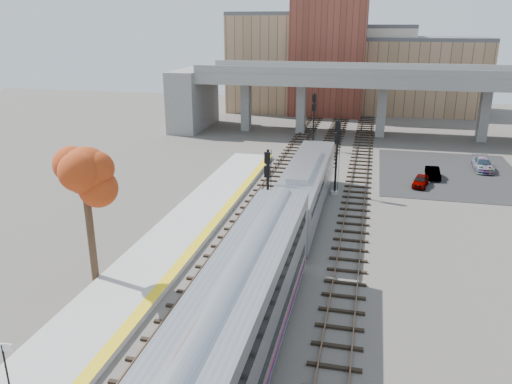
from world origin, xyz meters
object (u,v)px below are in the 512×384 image
at_px(locomotive, 305,187).
at_px(tree, 84,179).
at_px(car_b, 433,173).
at_px(coach, 225,353).
at_px(signal_mast_mid, 336,158).
at_px(signal_mast_near, 267,195).
at_px(signal_mast_far, 313,122).
at_px(car_c, 483,164).
at_px(car_a, 421,181).

distance_m(locomotive, tree, 18.20).
height_order(tree, car_b, tree).
bearing_deg(coach, car_b, 72.38).
relative_size(signal_mast_mid, tree, 0.80).
bearing_deg(signal_mast_mid, signal_mast_near, -111.82).
distance_m(coach, tree, 14.19).
xyz_separation_m(signal_mast_near, tree, (-8.63, -9.29, 3.42)).
bearing_deg(tree, signal_mast_far, 76.67).
height_order(car_b, car_c, car_c).
distance_m(signal_mast_near, signal_mast_mid, 11.04).
bearing_deg(coach, signal_mast_near, 96.73).
xyz_separation_m(signal_mast_mid, tree, (-12.73, -19.53, 3.05)).
height_order(coach, signal_mast_far, signal_mast_far).
bearing_deg(signal_mast_mid, car_a, 27.90).
distance_m(tree, car_a, 31.84).
bearing_deg(signal_mast_mid, coach, -94.08).
height_order(signal_mast_near, car_c, signal_mast_near).
bearing_deg(car_c, locomotive, -133.86).
bearing_deg(tree, coach, -38.44).
relative_size(locomotive, signal_mast_near, 2.97).
height_order(signal_mast_near, signal_mast_mid, signal_mast_mid).
distance_m(tree, car_b, 35.04).
distance_m(signal_mast_near, car_c, 28.65).
bearing_deg(car_b, coach, -110.17).
xyz_separation_m(tree, car_b, (21.92, 26.70, -5.88)).
relative_size(signal_mast_near, car_c, 1.45).
xyz_separation_m(signal_mast_near, car_a, (11.87, 14.35, -2.47)).
height_order(locomotive, car_b, locomotive).
bearing_deg(signal_mast_near, tree, -132.91).
bearing_deg(car_c, signal_mast_mid, -141.32).
bearing_deg(car_b, car_c, 35.17).
relative_size(signal_mast_near, signal_mast_mid, 0.92).
relative_size(signal_mast_far, car_c, 1.55).
relative_size(signal_mast_mid, car_b, 2.08).
bearing_deg(locomotive, signal_mast_far, 95.37).
relative_size(signal_mast_near, signal_mast_far, 0.94).
distance_m(car_b, car_c, 6.82).
relative_size(tree, car_a, 2.74).
height_order(signal_mast_near, tree, tree).
bearing_deg(car_a, car_c, 59.18).
relative_size(signal_mast_far, tree, 0.78).
xyz_separation_m(signal_mast_mid, car_a, (7.77, 4.11, -2.84)).
height_order(signal_mast_near, car_a, signal_mast_near).
distance_m(car_a, car_c, 9.93).
xyz_separation_m(locomotive, signal_mast_mid, (2.00, 5.44, 1.14)).
distance_m(coach, car_b, 37.02).
relative_size(signal_mast_mid, car_c, 1.57).
relative_size(car_a, car_b, 0.95).
xyz_separation_m(car_a, car_c, (6.81, 7.23, 0.10)).
height_order(signal_mast_mid, car_c, signal_mast_mid).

